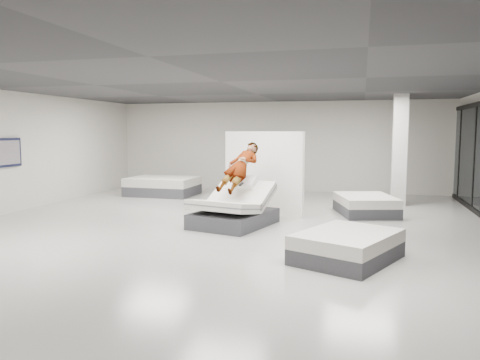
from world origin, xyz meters
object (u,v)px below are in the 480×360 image
Objects in this scene: person at (240,174)px; column at (400,150)px; hero_bed at (234,211)px; flat_bed_left_far at (163,186)px; flat_bed_right_near at (347,246)px; divider_panel at (263,173)px; flat_bed_right_far at (366,205)px; remote at (241,184)px; wall_poster at (8,152)px.

column is (3.76, 3.76, 0.44)m from person.
flat_bed_left_far is (-3.68, 4.35, -0.05)m from hero_bed.
flat_bed_right_near is at bearing -41.57° from hero_bed.
column is at bearing -2.23° from flat_bed_left_far.
hero_bed is at bearing -79.88° from divider_panel.
flat_bed_left_far is (-6.61, 2.04, 0.06)m from flat_bed_right_far.
hero_bed is 0.66m from remote.
remote is at bearing -138.50° from flat_bed_right_far.
wall_poster is (-2.41, -4.29, 1.30)m from flat_bed_left_far.
column reaches higher than divider_panel.
person is 0.51× the size of column.
person is 3.74m from flat_bed_right_near.
divider_panel is (0.12, 1.78, 0.10)m from remote.
wall_poster is (-6.42, -1.63, 0.53)m from divider_panel.
divider_panel is 6.64m from wall_poster.
flat_bed_left_far reaches higher than flat_bed_right_far.
divider_panel reaches higher than person.
divider_panel reaches higher than hero_bed.
divider_panel is 2.80m from flat_bed_right_far.
remote is 0.06× the size of divider_panel.
wall_poster is at bearing 179.43° from hero_bed.
person is 5.33m from column.
column is at bearing 59.99° from person.
flat_bed_right_far is 0.64× the size of column.
flat_bed_right_far and flat_bed_right_near have the same top height.
person is at bearing -47.12° from flat_bed_left_far.
remote is (0.20, -0.09, 0.62)m from hero_bed.
hero_bed is 6.22m from wall_poster.
person is 5.60m from flat_bed_left_far.
column reaches higher than flat_bed_left_far.
remote is at bearing -131.18° from column.
flat_bed_right_far is 2.40m from column.
column reaches higher than remote.
wall_poster is at bearing -165.98° from flat_bed_right_far.
flat_bed_left_far is 7.64m from column.
divider_panel is 4.28m from column.
divider_panel is at bearing 119.71° from flat_bed_right_near.
remote is 0.07× the size of flat_bed_right_far.
flat_bed_right_far is (2.60, 0.63, -0.83)m from divider_panel.
flat_bed_left_far is at bearing 177.77° from column.
flat_bed_left_far is at bearing 162.83° from flat_bed_right_far.
wall_poster reaches higher than person.
remote is at bearing -48.86° from flat_bed_left_far.
divider_panel is at bearing 101.12° from remote.
column is (3.64, 4.16, 0.63)m from remote.
wall_poster is at bearing -158.07° from column.
wall_poster is at bearing -119.33° from flat_bed_left_far.
remote is 0.07× the size of flat_bed_right_near.
flat_bed_right_near is at bearing -100.99° from column.
divider_panel is (0.32, 1.69, 0.72)m from hero_bed.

